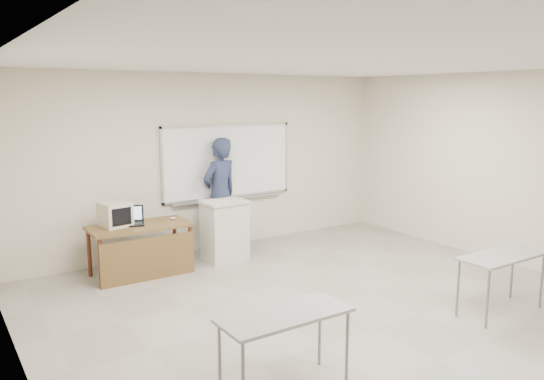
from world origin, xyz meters
TOP-DOWN VIEW (x-y plane):
  - floor at (0.00, 0.00)m, footprint 7.00×8.00m
  - whiteboard at (0.30, 3.97)m, footprint 2.48×0.10m
  - student_desks at (-0.00, -1.35)m, footprint 4.40×2.20m
  - instructor_desk at (-1.56, 3.19)m, footprint 1.46×0.73m
  - podium at (-0.20, 3.20)m, footprint 0.70×0.51m
  - crt_monitor at (-1.88, 3.43)m, footprint 0.39×0.43m
  - laptop at (-1.66, 3.40)m, footprint 0.36×0.33m
  - mouse at (-1.01, 3.35)m, footprint 0.11×0.10m
  - keyboard at (-0.35, 3.28)m, footprint 0.50×0.31m
  - presenter at (0.05, 3.82)m, footprint 0.80×0.62m

SIDE VIEW (x-z plane):
  - floor at x=0.00m, z-range -0.01..0.00m
  - podium at x=-0.20m, z-range 0.00..0.98m
  - instructor_desk at x=-1.56m, z-range 0.17..0.92m
  - student_desks at x=0.00m, z-range 0.31..1.04m
  - mouse at x=-1.01m, z-range 0.75..0.79m
  - laptop at x=-1.66m, z-range 0.68..0.94m
  - crt_monitor at x=-1.88m, z-range 0.74..1.11m
  - presenter at x=0.05m, z-range 0.00..1.93m
  - keyboard at x=-0.35m, z-range 0.98..1.00m
  - whiteboard at x=0.30m, z-range 0.83..2.14m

